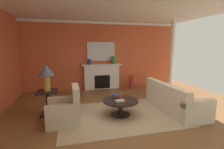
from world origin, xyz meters
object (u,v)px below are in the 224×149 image
mantel_mirror (101,51)px  vase_mantel_left (90,62)px  sofa (173,101)px  side_table (48,101)px  vase_mantel_right (114,60)px  vase_tall_corner (132,82)px  table_lamp (46,73)px  armchair_near_window (65,111)px  coffee_table (120,104)px  fireplace (102,77)px

mantel_mirror → vase_mantel_left: 0.73m
sofa → vase_mantel_left: 3.92m
side_table → vase_mantel_right: size_ratio=1.99×
sofa → side_table: sofa is taller
sofa → vase_tall_corner: (-0.27, 2.85, 0.01)m
vase_mantel_right → sofa: bearing=-70.6°
mantel_mirror → table_lamp: bearing=-127.2°
armchair_near_window → sofa: bearing=1.3°
sofa → coffee_table: size_ratio=2.10×
vase_mantel_left → vase_tall_corner: size_ratio=0.39×
mantel_mirror → table_lamp: size_ratio=1.68×
armchair_near_window → table_lamp: table_lamp is taller
sofa → vase_mantel_right: vase_mantel_right is taller
side_table → coffee_table: bearing=-15.3°
fireplace → mantel_mirror: size_ratio=1.43×
sofa → vase_tall_corner: bearing=95.5°
sofa → table_lamp: (-3.67, 0.59, 0.93)m
sofa → vase_mantel_left: bearing=125.3°
vase_mantel_right → armchair_near_window: bearing=-123.5°
armchair_near_window → vase_mantel_left: vase_mantel_left is taller
sofa → vase_mantel_left: vase_mantel_left is taller
sofa → coffee_table: (-1.68, 0.04, 0.04)m
fireplace → side_table: bearing=-128.4°
side_table → vase_tall_corner: (3.40, 2.26, -0.10)m
coffee_table → side_table: size_ratio=1.43×
fireplace → sofa: fireplace is taller
coffee_table → side_table: 2.07m
coffee_table → vase_mantel_right: (0.59, 3.06, 0.99)m
fireplace → table_lamp: 3.34m
side_table → vase_mantel_right: vase_mantel_right is taller
mantel_mirror → vase_tall_corner: mantel_mirror is taller
side_table → table_lamp: (0.00, 0.00, 0.82)m
side_table → armchair_near_window: bearing=-53.6°
sofa → table_lamp: size_ratio=2.81×
fireplace → vase_mantel_left: (-0.55, -0.05, 0.72)m
mantel_mirror → coffee_table: mantel_mirror is taller
armchair_near_window → side_table: armchair_near_window is taller
vase_mantel_left → mantel_mirror: bearing=17.2°
sofa → vase_mantel_right: bearing=109.4°
mantel_mirror → armchair_near_window: size_ratio=1.33×
mantel_mirror → vase_tall_corner: bearing=-17.0°
fireplace → mantel_mirror: mantel_mirror is taller
sofa → side_table: (-3.67, 0.59, 0.10)m
side_table → vase_tall_corner: 4.08m
coffee_table → side_table: side_table is taller
coffee_table → table_lamp: bearing=164.7°
coffee_table → vase_mantel_left: 3.24m
vase_mantel_left → vase_mantel_right: bearing=0.0°
mantel_mirror → table_lamp: 3.40m
table_lamp → mantel_mirror: bearing=52.8°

